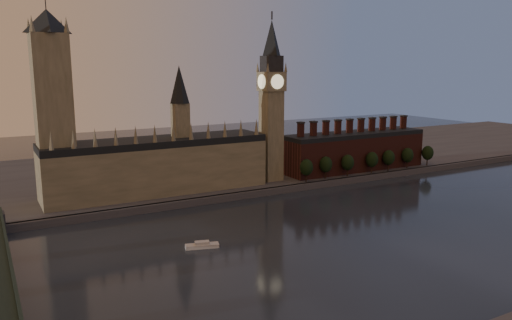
# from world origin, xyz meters

# --- Properties ---
(ground) EXTENTS (900.00, 900.00, 0.00)m
(ground) POSITION_xyz_m (0.00, 0.00, 0.00)
(ground) COLOR black
(ground) RESTS_ON ground
(north_bank) EXTENTS (900.00, 182.00, 4.00)m
(north_bank) POSITION_xyz_m (0.00, 178.04, 2.00)
(north_bank) COLOR #4A4A50
(north_bank) RESTS_ON ground
(palace_of_westminster) EXTENTS (130.00, 30.30, 74.00)m
(palace_of_westminster) POSITION_xyz_m (-64.41, 114.91, 21.63)
(palace_of_westminster) COLOR gray
(palace_of_westminster) RESTS_ON north_bank
(victoria_tower) EXTENTS (24.00, 24.00, 108.00)m
(victoria_tower) POSITION_xyz_m (-120.00, 115.00, 59.09)
(victoria_tower) COLOR gray
(victoria_tower) RESTS_ON north_bank
(big_ben) EXTENTS (15.00, 15.00, 107.00)m
(big_ben) POSITION_xyz_m (10.00, 110.00, 56.83)
(big_ben) COLOR gray
(big_ben) RESTS_ON north_bank
(chimney_block) EXTENTS (110.00, 25.00, 37.00)m
(chimney_block) POSITION_xyz_m (80.00, 110.00, 17.82)
(chimney_block) COLOR #4D221D
(chimney_block) RESTS_ON north_bank
(embankment_tree_0) EXTENTS (8.60, 8.60, 14.88)m
(embankment_tree_0) POSITION_xyz_m (26.82, 93.69, 13.47)
(embankment_tree_0) COLOR black
(embankment_tree_0) RESTS_ON north_bank
(embankment_tree_1) EXTENTS (8.60, 8.60, 14.88)m
(embankment_tree_1) POSITION_xyz_m (43.64, 95.48, 13.47)
(embankment_tree_1) COLOR black
(embankment_tree_1) RESTS_ON north_bank
(embankment_tree_2) EXTENTS (8.60, 8.60, 14.88)m
(embankment_tree_2) POSITION_xyz_m (60.68, 93.73, 13.47)
(embankment_tree_2) COLOR black
(embankment_tree_2) RESTS_ON north_bank
(embankment_tree_3) EXTENTS (8.60, 8.60, 14.88)m
(embankment_tree_3) POSITION_xyz_m (82.44, 93.92, 13.47)
(embankment_tree_3) COLOR black
(embankment_tree_3) RESTS_ON north_bank
(embankment_tree_4) EXTENTS (8.60, 8.60, 14.88)m
(embankment_tree_4) POSITION_xyz_m (98.13, 94.05, 13.47)
(embankment_tree_4) COLOR black
(embankment_tree_4) RESTS_ON north_bank
(embankment_tree_5) EXTENTS (8.60, 8.60, 14.88)m
(embankment_tree_5) POSITION_xyz_m (117.09, 94.47, 13.47)
(embankment_tree_5) COLOR black
(embankment_tree_5) RESTS_ON north_bank
(embankment_tree_6) EXTENTS (8.60, 8.60, 14.88)m
(embankment_tree_6) POSITION_xyz_m (137.61, 94.18, 13.47)
(embankment_tree_6) COLOR black
(embankment_tree_6) RESTS_ON north_bank
(river_boat) EXTENTS (15.06, 8.03, 2.90)m
(river_boat) POSITION_xyz_m (-74.95, 26.07, 1.11)
(river_boat) COLOR silver
(river_boat) RESTS_ON ground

